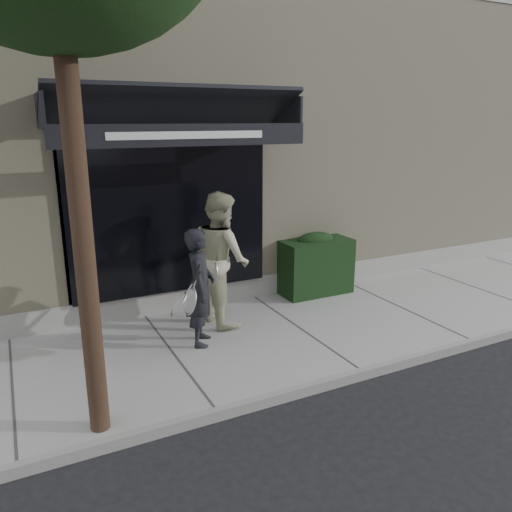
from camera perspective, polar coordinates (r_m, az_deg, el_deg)
ground at (r=7.85m, az=4.83°, el=-8.87°), size 80.00×80.00×0.00m
sidewalk at (r=7.83m, az=4.84°, el=-8.47°), size 20.00×3.00×0.12m
curb at (r=6.69m, az=11.96°, el=-13.05°), size 20.00×0.10×0.14m
building_facade at (r=11.67m, az=-8.01°, el=12.88°), size 14.30×8.04×5.64m
hedge at (r=9.17m, az=6.72°, el=-0.93°), size 1.30×0.70×1.14m
pedestrian_front at (r=6.99m, az=-6.42°, el=-3.60°), size 0.87×0.90×1.67m
pedestrian_back at (r=7.68m, az=-4.01°, el=-0.26°), size 0.83×1.04×2.06m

